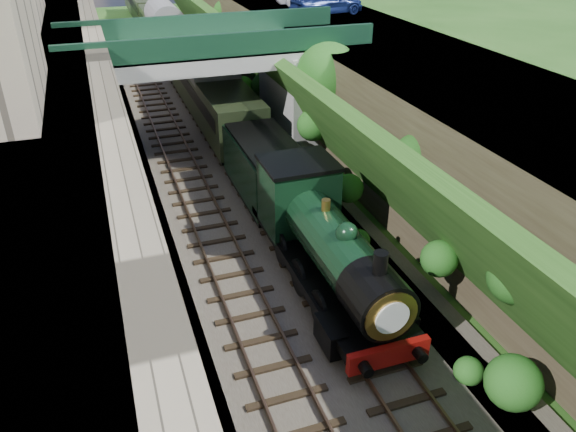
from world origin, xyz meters
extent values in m
cube|color=#473F38|center=(0.00, 20.00, 0.10)|extent=(10.00, 90.00, 0.20)
cube|color=#756B56|center=(-5.50, 20.00, 3.50)|extent=(1.00, 90.00, 7.00)
cube|color=#262628|center=(-9.00, 20.00, 3.50)|extent=(6.00, 90.00, 7.00)
cube|color=#262628|center=(9.50, 20.00, 3.12)|extent=(8.00, 90.00, 6.25)
cube|color=#1E4714|center=(5.00, 20.00, 2.70)|extent=(4.02, 90.00, 6.36)
sphere|color=#194C14|center=(3.89, 2.28, 1.10)|extent=(1.62, 1.62, 1.62)
sphere|color=#194C14|center=(5.09, 4.30, 3.05)|extent=(1.68, 1.68, 1.68)
sphere|color=#194C14|center=(4.47, 7.18, 2.04)|extent=(1.32, 1.32, 1.32)
sphere|color=#194C14|center=(5.73, 11.34, 4.09)|extent=(1.71, 1.71, 1.71)
sphere|color=#194C14|center=(4.21, 13.99, 1.61)|extent=(1.32, 1.32, 1.32)
sphere|color=#194C14|center=(3.98, 16.28, 1.25)|extent=(1.91, 1.91, 1.91)
sphere|color=#194C14|center=(4.75, 19.87, 2.50)|extent=(1.70, 1.70, 1.70)
sphere|color=#194C14|center=(6.19, 22.24, 4.83)|extent=(1.31, 1.31, 1.31)
sphere|color=#194C14|center=(6.03, 25.19, 4.58)|extent=(1.88, 1.88, 1.88)
sphere|color=#194C14|center=(4.66, 28.05, 2.34)|extent=(1.84, 1.84, 1.84)
sphere|color=#194C14|center=(4.09, 31.50, 1.41)|extent=(1.48, 1.48, 1.48)
sphere|color=#194C14|center=(5.04, 35.58, 2.96)|extent=(1.30, 1.30, 1.30)
sphere|color=#194C14|center=(4.37, 38.29, 1.87)|extent=(1.45, 1.45, 1.45)
sphere|color=#194C14|center=(4.48, 40.46, 2.06)|extent=(1.80, 1.80, 1.80)
sphere|color=#194C14|center=(5.97, 44.13, 4.48)|extent=(1.95, 1.95, 1.95)
sphere|color=#194C14|center=(4.13, 47.76, 1.49)|extent=(1.33, 1.33, 1.33)
sphere|color=#194C14|center=(4.38, 50.89, 1.89)|extent=(2.21, 2.21, 2.21)
sphere|color=#194C14|center=(3.64, 52.20, 0.69)|extent=(1.56, 1.56, 1.56)
cube|color=black|center=(-2.00, 20.00, 0.24)|extent=(2.50, 90.00, 0.07)
cube|color=brown|center=(-2.72, 20.00, 0.33)|extent=(0.08, 90.00, 0.14)
cube|color=brown|center=(-1.28, 20.00, 0.33)|extent=(0.08, 90.00, 0.14)
cube|color=black|center=(1.20, 20.00, 0.24)|extent=(2.50, 90.00, 0.07)
cube|color=brown|center=(0.48, 20.00, 0.33)|extent=(0.08, 90.00, 0.14)
cube|color=brown|center=(1.92, 20.00, 0.33)|extent=(0.08, 90.00, 0.14)
cube|color=gray|center=(0.50, 24.00, 5.70)|extent=(16.00, 6.00, 0.90)
cube|color=#163E27|center=(0.50, 21.15, 6.65)|extent=(16.00, 0.30, 1.20)
cube|color=#163E27|center=(0.50, 26.85, 6.65)|extent=(16.00, 0.30, 1.20)
cube|color=gray|center=(-5.50, 24.00, 2.85)|extent=(1.40, 6.40, 5.70)
cube|color=gray|center=(5.20, 24.00, 2.85)|extent=(2.40, 6.40, 5.70)
cylinder|color=black|center=(5.80, 20.47, 2.20)|extent=(0.30, 0.30, 4.40)
sphere|color=#194C14|center=(5.80, 20.47, 4.80)|extent=(3.60, 3.60, 3.60)
sphere|color=#194C14|center=(6.30, 21.27, 4.20)|extent=(2.40, 2.40, 2.40)
imported|color=navy|center=(9.55, 29.84, 7.09)|extent=(5.14, 2.69, 1.67)
cube|color=black|center=(1.20, 8.64, 0.50)|extent=(2.40, 8.40, 0.60)
cube|color=black|center=(1.20, 9.64, 1.05)|extent=(2.70, 10.00, 0.35)
cube|color=maroon|center=(1.20, 4.54, 0.95)|extent=(2.70, 0.25, 0.70)
cylinder|color=black|center=(1.20, 8.84, 2.35)|extent=(1.90, 5.60, 1.90)
cylinder|color=black|center=(1.20, 5.54, 2.35)|extent=(1.96, 1.80, 1.96)
cylinder|color=white|center=(1.20, 4.56, 2.35)|extent=(1.10, 0.05, 1.10)
cylinder|color=black|center=(1.20, 5.54, 3.55)|extent=(0.44, 0.44, 0.90)
sphere|color=black|center=(1.20, 7.84, 3.35)|extent=(0.76, 0.76, 0.76)
cylinder|color=#A57F33|center=(1.20, 9.64, 3.45)|extent=(0.32, 0.32, 0.50)
cube|color=black|center=(1.20, 12.44, 2.50)|extent=(2.75, 2.40, 2.80)
cube|color=black|center=(1.20, 12.44, 3.95)|extent=(2.85, 2.50, 0.15)
cube|color=black|center=(-0.05, 6.04, 0.85)|extent=(0.60, 1.40, 0.90)
cube|color=black|center=(2.45, 6.04, 0.85)|extent=(0.60, 1.40, 0.90)
cube|color=black|center=(1.20, 16.84, 0.45)|extent=(2.30, 6.00, 0.50)
cube|color=black|center=(1.20, 16.84, 0.70)|extent=(2.60, 6.00, 0.50)
cube|color=black|center=(1.20, 16.84, 1.90)|extent=(2.70, 6.00, 2.40)
cube|color=black|center=(1.20, 16.84, 3.15)|extent=(2.50, 5.60, 0.20)
cube|color=black|center=(1.20, 29.44, 0.40)|extent=(2.30, 17.00, 0.40)
cube|color=black|center=(1.20, 29.44, 0.65)|extent=(2.50, 17.00, 0.50)
cube|color=black|center=(1.20, 29.44, 2.15)|extent=(2.80, 18.00, 2.70)
cube|color=slate|center=(1.20, 29.44, 3.65)|extent=(2.90, 18.00, 0.50)
cube|color=black|center=(1.20, 48.24, 0.40)|extent=(2.30, 17.00, 0.40)
cube|color=black|center=(1.20, 48.24, 0.65)|extent=(2.50, 17.00, 0.50)
cube|color=black|center=(1.20, 48.24, 2.15)|extent=(2.80, 18.00, 2.70)
cube|color=slate|center=(1.20, 48.24, 3.65)|extent=(2.90, 18.00, 0.50)
cube|color=black|center=(1.20, 67.04, 0.40)|extent=(2.30, 17.00, 0.40)
cube|color=black|center=(1.20, 67.04, 0.65)|extent=(2.50, 17.00, 0.50)
cube|color=black|center=(1.20, 67.04, 2.15)|extent=(2.80, 18.00, 2.70)
camera|label=1|loc=(-5.82, -6.39, 12.83)|focal=35.00mm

